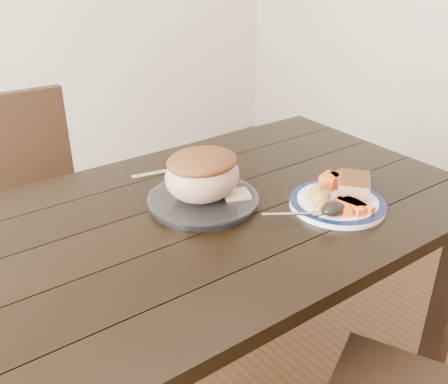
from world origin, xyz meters
TOP-DOWN VIEW (x-y plane):
  - dining_table at (-0.00, 0.00)m, footprint 1.64×0.97m
  - chair_far at (-0.24, 0.74)m, footprint 0.46×0.47m
  - dinner_plate at (0.33, -0.20)m, footprint 0.26×0.26m
  - plate_rim at (0.33, -0.20)m, footprint 0.26×0.26m
  - serving_platter at (0.05, 0.04)m, footprint 0.30×0.30m
  - pork_slice at (0.39, -0.21)m, footprint 0.14×0.13m
  - roasted_potatoes at (0.28, -0.18)m, footprint 0.09×0.10m
  - carrot_batons at (0.32, -0.26)m, footprint 0.08×0.11m
  - pumpkin_wedges at (0.39, -0.14)m, footprint 0.10×0.07m
  - dark_mushroom at (0.26, -0.25)m, footprint 0.07×0.05m
  - fork at (0.20, -0.20)m, footprint 0.15×0.12m
  - roast_joint at (0.05, 0.04)m, footprint 0.21×0.18m
  - cut_slice at (0.13, -0.02)m, footprint 0.09×0.08m
  - carving_knife at (0.19, 0.26)m, footprint 0.32×0.10m

SIDE VIEW (x-z plane):
  - chair_far at x=-0.24m, z-range 0.06..0.99m
  - dining_table at x=0.00m, z-range 0.28..1.03m
  - carving_knife at x=0.19m, z-range 0.75..0.76m
  - dinner_plate at x=0.33m, z-range 0.75..0.77m
  - serving_platter at x=0.05m, z-range 0.75..0.77m
  - plate_rim at x=0.33m, z-range 0.76..0.78m
  - fork at x=0.20m, z-range 0.77..0.77m
  - cut_slice at x=0.13m, z-range 0.77..0.78m
  - carrot_batons at x=0.32m, z-range 0.77..0.79m
  - dark_mushroom at x=0.26m, z-range 0.77..0.80m
  - roasted_potatoes at x=0.28m, z-range 0.77..0.81m
  - pumpkin_wedges at x=0.39m, z-range 0.77..0.81m
  - pork_slice at x=0.39m, z-range 0.77..0.82m
  - roast_joint at x=0.05m, z-range 0.77..0.91m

